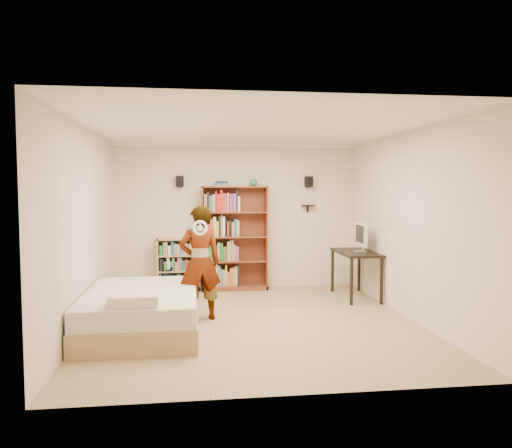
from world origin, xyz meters
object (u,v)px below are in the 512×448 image
Objects in this scene: tall_bookshelf at (235,238)px; low_bookshelf at (179,265)px; computer_desk at (356,274)px; daybed at (142,306)px; person at (200,263)px.

low_bookshelf is (-1.03, 0.03, -0.48)m from tall_bookshelf.
daybed is at bearing -155.64° from computer_desk.
low_bookshelf is 3.18m from computer_desk.
person reaches higher than low_bookshelf.
tall_bookshelf is 2.28m from computer_desk.
low_bookshelf is 2.58m from daybed.
tall_bookshelf is 1.63× the size of computer_desk.
computer_desk is at bearing -25.57° from tall_bookshelf.
person is at bearing -108.04° from tall_bookshelf.
computer_desk is 2.92m from person.
tall_bookshelf reaches higher than daybed.
computer_desk is (2.00, -0.96, -0.56)m from tall_bookshelf.
tall_bookshelf is at bearing -116.66° from person.
computer_desk is (3.03, -0.99, -0.08)m from low_bookshelf.
daybed is 1.36× the size of person.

